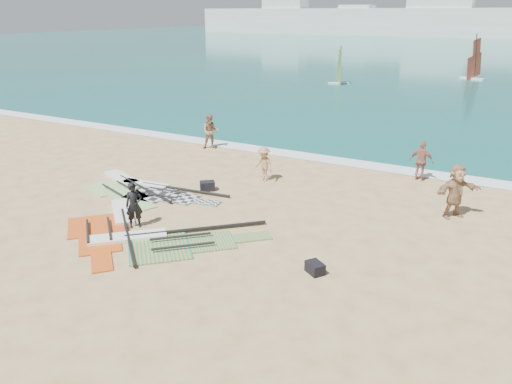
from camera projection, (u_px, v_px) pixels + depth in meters
The scene contains 17 objects.
ground at pixel (181, 261), 14.97m from camera, with size 300.00×300.00×0.00m, color tan.
sea at pixel (507, 42), 123.31m from camera, with size 300.00×240.00×0.06m, color #0D595F.
surf_line at pixel (330, 160), 25.07m from camera, with size 300.00×1.20×0.04m, color white.
far_town at pixel (454, 21), 143.76m from camera, with size 160.00×8.00×12.00m.
rig_grey at pixel (160, 191), 20.68m from camera, with size 5.14×2.19×0.20m.
rig_green at pixel (123, 186), 21.28m from camera, with size 5.10×3.13×0.20m.
rig_orange at pixel (166, 240), 16.22m from camera, with size 5.32×4.73×0.20m.
rig_red at pixel (111, 226), 17.32m from camera, with size 4.67×4.92×0.20m.
gear_bag_near at pixel (207, 186), 20.83m from camera, with size 0.60×0.44×0.38m, color black.
gear_bag_far at pixel (315, 268), 14.22m from camera, with size 0.55×0.38×0.33m, color black.
person_wetsuit at pixel (134, 205), 17.06m from camera, with size 0.59×0.39×1.61m, color black.
beachgoer_left at pixel (211, 132), 26.94m from camera, with size 0.92×0.71×1.88m, color #9F7053.
beachgoer_mid at pixel (264, 164), 21.83m from camera, with size 0.99×0.57×1.53m, color tan.
beachgoer_back at pixel (422, 161), 21.84m from camera, with size 1.04×0.43×1.77m, color #A86654.
beachgoer_right at pixel (456, 191), 17.85m from camera, with size 1.85×0.59×1.99m, color tan.
windsurfer_left at pixel (339, 72), 51.18m from camera, with size 2.10×2.20×3.84m.
windsurfer_centre at pixel (474, 67), 54.45m from camera, with size 2.78×3.09×4.88m.
Camera 1 is at (8.50, -10.57, 7.05)m, focal length 35.00 mm.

